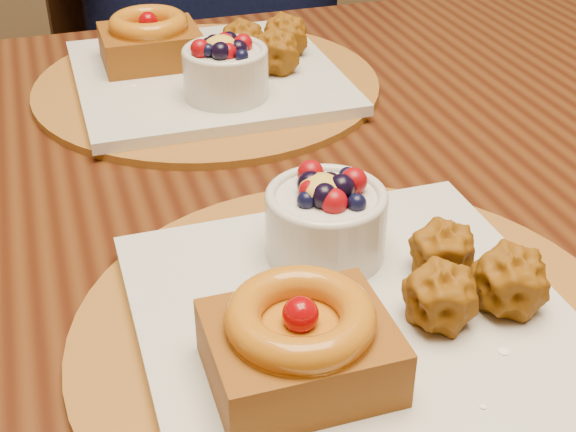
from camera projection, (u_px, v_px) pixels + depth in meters
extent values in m
cube|color=black|center=(263.00, 201.00, 0.72)|extent=(1.60, 0.90, 0.04)
cylinder|color=brown|center=(354.00, 333.00, 0.54)|extent=(0.38, 0.38, 0.01)
cube|color=silver|center=(355.00, 322.00, 0.53)|extent=(0.28, 0.28, 0.01)
cube|color=#5A3008|center=(300.00, 352.00, 0.47)|extent=(0.11, 0.09, 0.04)
torus|color=#994C09|center=(300.00, 317.00, 0.45)|extent=(0.09, 0.09, 0.02)
sphere|color=#7E0205|center=(300.00, 315.00, 0.45)|extent=(0.02, 0.02, 0.02)
sphere|color=#92530A|center=(441.00, 251.00, 0.55)|extent=(0.04, 0.04, 0.04)
sphere|color=#92530A|center=(439.00, 298.00, 0.51)|extent=(0.04, 0.04, 0.04)
sphere|color=#92530A|center=(508.00, 283.00, 0.52)|extent=(0.04, 0.04, 0.04)
cylinder|color=silver|center=(326.00, 225.00, 0.57)|extent=(0.09, 0.09, 0.05)
torus|color=silver|center=(327.00, 196.00, 0.56)|extent=(0.09, 0.09, 0.01)
ellipsoid|color=gold|center=(321.00, 187.00, 0.55)|extent=(0.03, 0.03, 0.02)
cylinder|color=brown|center=(207.00, 84.00, 0.89)|extent=(0.38, 0.38, 0.01)
cube|color=silver|center=(207.00, 76.00, 0.88)|extent=(0.28, 0.28, 0.01)
cube|color=#5A3008|center=(150.00, 46.00, 0.89)|extent=(0.11, 0.09, 0.04)
torus|color=#994C09|center=(148.00, 23.00, 0.88)|extent=(0.09, 0.09, 0.02)
sphere|color=#7E0205|center=(148.00, 21.00, 0.88)|extent=(0.02, 0.02, 0.02)
sphere|color=#92530A|center=(276.00, 55.00, 0.87)|extent=(0.04, 0.04, 0.04)
sphere|color=#92530A|center=(242.00, 43.00, 0.90)|extent=(0.04, 0.04, 0.04)
sphere|color=#92530A|center=(285.00, 38.00, 0.91)|extent=(0.04, 0.04, 0.04)
cylinder|color=silver|center=(226.00, 74.00, 0.81)|extent=(0.09, 0.09, 0.05)
torus|color=silver|center=(225.00, 51.00, 0.80)|extent=(0.09, 0.09, 0.01)
ellipsoid|color=gold|center=(221.00, 44.00, 0.79)|extent=(0.03, 0.03, 0.02)
cube|color=black|center=(204.00, 138.00, 1.49)|extent=(0.48, 0.48, 0.04)
cylinder|color=black|center=(150.00, 319.00, 1.40)|extent=(0.03, 0.03, 0.42)
cylinder|color=black|center=(335.00, 265.00, 1.54)|extent=(0.03, 0.03, 0.42)
cylinder|color=black|center=(97.00, 217.00, 1.68)|extent=(0.03, 0.03, 0.42)
cylinder|color=black|center=(257.00, 179.00, 1.82)|extent=(0.03, 0.03, 0.42)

